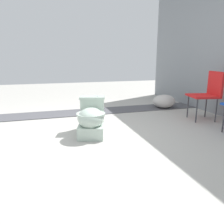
% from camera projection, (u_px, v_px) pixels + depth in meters
% --- Properties ---
extents(ground_plane, '(14.00, 14.00, 0.00)m').
position_uv_depth(ground_plane, '(92.00, 136.00, 3.03)').
color(ground_plane, '#A8A59E').
extents(gravel_strip, '(0.56, 8.00, 0.01)m').
position_uv_depth(gravel_strip, '(102.00, 111.00, 4.45)').
color(gravel_strip, '#4C4C51').
rests_on(gravel_strip, ground).
extents(toilet, '(0.71, 0.53, 0.52)m').
position_uv_depth(toilet, '(92.00, 119.00, 3.05)').
color(toilet, '#B2C6B7').
rests_on(toilet, ground).
extents(folding_chair_left, '(0.52, 0.52, 0.83)m').
position_uv_depth(folding_chair_left, '(209.00, 91.00, 3.73)').
color(folding_chair_left, red).
rests_on(folding_chair_left, ground).
extents(boulder_near, '(0.52, 0.55, 0.29)m').
position_uv_depth(boulder_near, '(164.00, 101.00, 4.73)').
color(boulder_near, '#B7B2AD').
rests_on(boulder_near, ground).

